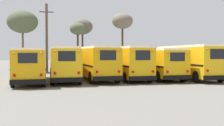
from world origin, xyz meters
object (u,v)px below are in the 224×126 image
(school_bus_0, at_px, (30,64))
(school_bus_1, at_px, (64,62))
(school_bus_5, at_px, (187,61))
(school_bus_4, at_px, (155,62))
(bare_tree_1, at_px, (122,22))
(bare_tree_0, at_px, (78,30))
(bare_tree_2, at_px, (82,27))
(school_bus_2, at_px, (96,62))
(school_bus_3, at_px, (127,62))
(bare_tree_3, at_px, (23,22))
(utility_pole, at_px, (47,37))

(school_bus_0, xyz_separation_m, school_bus_1, (3.07, 0.86, 0.08))
(school_bus_0, bearing_deg, school_bus_5, -0.95)
(school_bus_1, relative_size, school_bus_4, 0.99)
(school_bus_0, height_order, bare_tree_1, bare_tree_1)
(bare_tree_0, xyz_separation_m, bare_tree_2, (1.09, 2.53, 0.67))
(school_bus_2, xyz_separation_m, bare_tree_2, (1.42, 18.71, 5.02))
(school_bus_3, height_order, school_bus_5, school_bus_5)
(school_bus_2, distance_m, bare_tree_3, 15.67)
(school_bus_1, height_order, school_bus_3, school_bus_3)
(school_bus_3, bearing_deg, bare_tree_2, 94.94)
(school_bus_0, distance_m, bare_tree_2, 21.52)
(school_bus_1, xyz_separation_m, school_bus_2, (3.07, -0.09, 0.05))
(school_bus_1, relative_size, school_bus_3, 1.10)
(school_bus_2, height_order, bare_tree_1, bare_tree_1)
(school_bus_2, relative_size, school_bus_3, 1.05)
(school_bus_4, xyz_separation_m, utility_pole, (-10.51, 11.61, 3.01))
(utility_pole, height_order, bare_tree_1, utility_pole)
(school_bus_1, height_order, bare_tree_0, bare_tree_0)
(bare_tree_2, bearing_deg, school_bus_1, -103.57)
(school_bus_4, height_order, bare_tree_0, bare_tree_0)
(school_bus_3, xyz_separation_m, bare_tree_1, (4.28, 16.18, 5.79))
(bare_tree_1, distance_m, bare_tree_3, 15.17)
(school_bus_2, distance_m, school_bus_5, 9.26)
(school_bus_4, bearing_deg, school_bus_5, -18.02)
(utility_pole, bearing_deg, bare_tree_0, 44.29)
(bare_tree_0, bearing_deg, school_bus_4, -70.31)
(school_bus_0, bearing_deg, school_bus_2, 7.15)
(school_bus_5, height_order, bare_tree_3, bare_tree_3)
(bare_tree_1, relative_size, bare_tree_2, 1.09)
(school_bus_4, distance_m, bare_tree_1, 16.98)
(bare_tree_0, xyz_separation_m, bare_tree_3, (-7.83, -3.34, 0.64))
(utility_pole, height_order, bare_tree_2, utility_pole)
(school_bus_2, height_order, bare_tree_3, bare_tree_3)
(school_bus_4, relative_size, bare_tree_0, 1.46)
(school_bus_4, bearing_deg, bare_tree_2, 104.12)
(school_bus_0, xyz_separation_m, utility_pole, (1.76, 12.35, 3.04))
(school_bus_0, bearing_deg, school_bus_4, 3.46)
(school_bus_5, relative_size, bare_tree_3, 1.30)
(bare_tree_2, xyz_separation_m, bare_tree_3, (-8.91, -5.88, -0.03))
(school_bus_2, relative_size, school_bus_4, 0.94)
(school_bus_0, bearing_deg, bare_tree_0, 69.09)
(school_bus_1, xyz_separation_m, school_bus_4, (9.20, -0.12, -0.05))
(school_bus_1, relative_size, bare_tree_3, 1.25)
(school_bus_2, distance_m, school_bus_3, 3.08)
(bare_tree_1, xyz_separation_m, bare_tree_3, (-14.84, -3.03, -0.78))
(school_bus_5, xyz_separation_m, bare_tree_0, (-8.87, 17.20, 4.29))
(school_bus_5, distance_m, bare_tree_3, 22.25)
(school_bus_2, distance_m, bare_tree_0, 16.75)
(school_bus_1, bearing_deg, bare_tree_2, 76.43)
(school_bus_0, distance_m, school_bus_5, 15.34)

